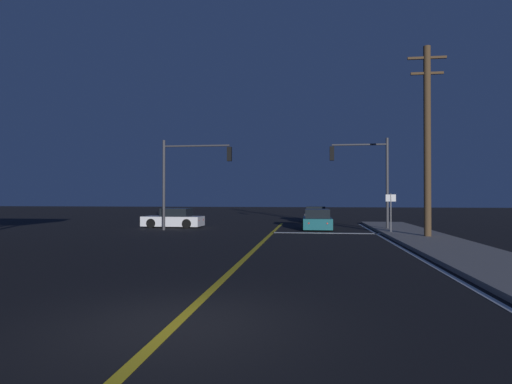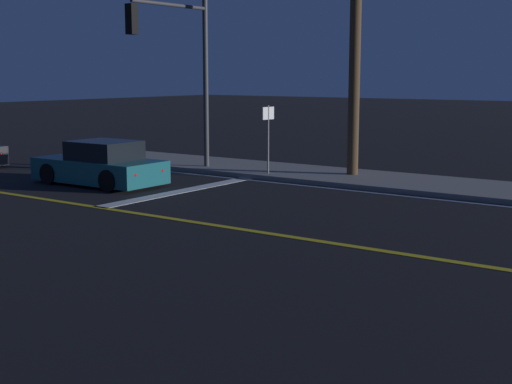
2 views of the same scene
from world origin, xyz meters
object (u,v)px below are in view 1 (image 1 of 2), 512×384
car_side_waiting_white (174,219)px  traffic_signal_near_right (366,169)px  car_mid_block_charcoal (316,215)px  traffic_signal_far_left (188,169)px  car_lead_oncoming_teal (317,221)px  street_sign_corner (391,207)px  utility_pole_right (427,139)px

car_side_waiting_white → traffic_signal_near_right: size_ratio=0.71×
car_mid_block_charcoal → traffic_signal_far_left: (-8.20, -9.85, 3.33)m
car_lead_oncoming_teal → car_side_waiting_white: 10.00m
street_sign_corner → traffic_signal_far_left: bearing=173.5°
traffic_signal_near_right → utility_pole_right: size_ratio=0.60×
car_lead_oncoming_teal → traffic_signal_near_right: (3.12, -0.56, 3.33)m
car_lead_oncoming_teal → traffic_signal_far_left: bearing=-167.1°
car_lead_oncoming_teal → car_mid_block_charcoal: 7.89m
car_side_waiting_white → utility_pole_right: size_ratio=0.42×
car_side_waiting_white → traffic_signal_near_right: bearing=-93.3°
traffic_signal_near_right → traffic_signal_far_left: 11.40m
utility_pole_right → car_lead_oncoming_teal: bearing=134.1°
traffic_signal_far_left → car_lead_oncoming_teal: bearing=13.4°
car_lead_oncoming_teal → street_sign_corner: street_sign_corner is taller
car_side_waiting_white → utility_pole_right: 17.29m
car_lead_oncoming_teal → street_sign_corner: size_ratio=1.80×
car_side_waiting_white → car_mid_block_charcoal: 12.40m
car_mid_block_charcoal → street_sign_corner: bearing=-69.2°
traffic_signal_far_left → street_sign_corner: size_ratio=2.49×
car_side_waiting_white → car_mid_block_charcoal: bearing=-52.2°
utility_pole_right → car_side_waiting_white: bearing=158.1°
car_side_waiting_white → utility_pole_right: utility_pole_right is taller
car_side_waiting_white → car_mid_block_charcoal: (9.99, 7.35, 0.00)m
car_mid_block_charcoal → traffic_signal_far_left: size_ratio=0.79×
traffic_signal_near_right → street_sign_corner: (0.99, -2.80, -2.34)m
car_side_waiting_white → traffic_signal_near_right: (13.10, -1.10, 3.33)m
car_lead_oncoming_teal → street_sign_corner: bearing=-39.8°
car_lead_oncoming_teal → street_sign_corner: 5.39m
car_lead_oncoming_teal → traffic_signal_near_right: bearing=-10.7°
car_lead_oncoming_teal → traffic_signal_far_left: size_ratio=0.72×
car_lead_oncoming_teal → car_side_waiting_white: bearing=176.3°
car_lead_oncoming_teal → car_mid_block_charcoal: size_ratio=0.92×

